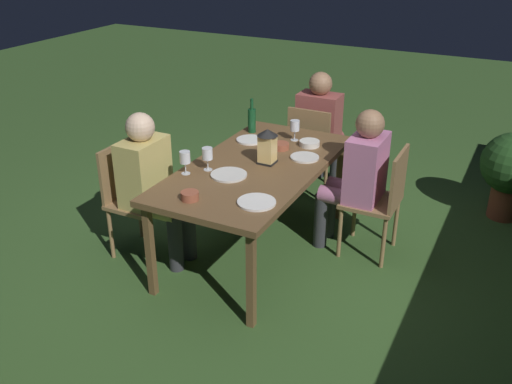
{
  "coord_description": "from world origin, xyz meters",
  "views": [
    {
      "loc": [
        3.43,
        1.74,
        2.37
      ],
      "look_at": [
        0.0,
        0.0,
        0.52
      ],
      "focal_mm": 39.85,
      "sensor_mm": 36.0,
      "label": 1
    }
  ],
  "objects_px": {
    "green_bottle_on_table": "(252,120)",
    "bowl_bread": "(309,143)",
    "bowl_salad": "(281,146)",
    "wine_glass_c": "(295,127)",
    "plate_d": "(305,157)",
    "person_in_rust": "(321,125)",
    "bowl_olives": "(190,195)",
    "chair_head_near": "(312,147)",
    "lantern_centerpiece": "(267,144)",
    "plate_b": "(229,175)",
    "plate_a": "(257,202)",
    "person_in_pink": "(357,174)",
    "chair_side_left_b": "(133,194)",
    "wine_glass_b": "(185,158)",
    "plate_c": "(250,140)",
    "dining_table": "(256,172)",
    "chair_side_right_a": "(381,197)",
    "potted_plant_by_hedge": "(512,168)",
    "wine_glass_a": "(207,155)",
    "person_in_mustard": "(152,181)"
  },
  "relations": [
    {
      "from": "chair_side_right_a",
      "to": "plate_b",
      "type": "relative_size",
      "value": 3.37
    },
    {
      "from": "person_in_pink",
      "to": "chair_head_near",
      "type": "bearing_deg",
      "value": -138.65
    },
    {
      "from": "chair_side_left_b",
      "to": "bowl_salad",
      "type": "xyz_separation_m",
      "value": [
        -0.78,
        0.87,
        0.28
      ]
    },
    {
      "from": "dining_table",
      "to": "chair_side_left_b",
      "type": "relative_size",
      "value": 2.06
    },
    {
      "from": "person_in_pink",
      "to": "wine_glass_b",
      "type": "height_order",
      "value": "person_in_pink"
    },
    {
      "from": "person_in_mustard",
      "to": "wine_glass_b",
      "type": "bearing_deg",
      "value": 97.08
    },
    {
      "from": "green_bottle_on_table",
      "to": "bowl_bread",
      "type": "relative_size",
      "value": 1.8
    },
    {
      "from": "lantern_centerpiece",
      "to": "plate_b",
      "type": "relative_size",
      "value": 1.03
    },
    {
      "from": "chair_head_near",
      "to": "person_in_rust",
      "type": "height_order",
      "value": "person_in_rust"
    },
    {
      "from": "green_bottle_on_table",
      "to": "chair_side_right_a",
      "type": "bearing_deg",
      "value": 79.71
    },
    {
      "from": "plate_c",
      "to": "bowl_salad",
      "type": "distance_m",
      "value": 0.3
    },
    {
      "from": "wine_glass_c",
      "to": "plate_d",
      "type": "relative_size",
      "value": 0.78
    },
    {
      "from": "plate_c",
      "to": "potted_plant_by_hedge",
      "type": "distance_m",
      "value": 2.24
    },
    {
      "from": "chair_side_left_b",
      "to": "wine_glass_b",
      "type": "bearing_deg",
      "value": 94.18
    },
    {
      "from": "person_in_mustard",
      "to": "plate_b",
      "type": "distance_m",
      "value": 0.6
    },
    {
      "from": "plate_d",
      "to": "person_in_rust",
      "type": "bearing_deg",
      "value": -165.68
    },
    {
      "from": "chair_side_right_a",
      "to": "plate_a",
      "type": "distance_m",
      "value": 1.14
    },
    {
      "from": "dining_table",
      "to": "wine_glass_b",
      "type": "height_order",
      "value": "wine_glass_b"
    },
    {
      "from": "bowl_bread",
      "to": "wine_glass_c",
      "type": "bearing_deg",
      "value": -111.91
    },
    {
      "from": "wine_glass_b",
      "to": "plate_b",
      "type": "distance_m",
      "value": 0.33
    },
    {
      "from": "dining_table",
      "to": "plate_d",
      "type": "xyz_separation_m",
      "value": [
        -0.28,
        0.27,
        0.06
      ]
    },
    {
      "from": "plate_d",
      "to": "bowl_bread",
      "type": "xyz_separation_m",
      "value": [
        -0.26,
        -0.07,
        0.02
      ]
    },
    {
      "from": "chair_side_left_b",
      "to": "plate_b",
      "type": "distance_m",
      "value": 0.82
    },
    {
      "from": "person_in_pink",
      "to": "dining_table",
      "type": "bearing_deg",
      "value": -58.28
    },
    {
      "from": "person_in_pink",
      "to": "green_bottle_on_table",
      "type": "distance_m",
      "value": 1.05
    },
    {
      "from": "green_bottle_on_table",
      "to": "person_in_pink",
      "type": "bearing_deg",
      "value": 77.77
    },
    {
      "from": "plate_b",
      "to": "plate_c",
      "type": "xyz_separation_m",
      "value": [
        -0.69,
        -0.19,
        0.0
      ]
    },
    {
      "from": "person_in_mustard",
      "to": "bowl_salad",
      "type": "bearing_deg",
      "value": 138.88
    },
    {
      "from": "bowl_salad",
      "to": "dining_table",
      "type": "bearing_deg",
      "value": -4.15
    },
    {
      "from": "person_in_pink",
      "to": "plate_c",
      "type": "height_order",
      "value": "person_in_pink"
    },
    {
      "from": "wine_glass_c",
      "to": "plate_a",
      "type": "height_order",
      "value": "wine_glass_c"
    },
    {
      "from": "plate_b",
      "to": "green_bottle_on_table",
      "type": "bearing_deg",
      "value": -162.86
    },
    {
      "from": "chair_side_right_a",
      "to": "lantern_centerpiece",
      "type": "relative_size",
      "value": 3.28
    },
    {
      "from": "person_in_mustard",
      "to": "bowl_salad",
      "type": "xyz_separation_m",
      "value": [
        -0.78,
        0.68,
        0.13
      ]
    },
    {
      "from": "dining_table",
      "to": "bowl_bread",
      "type": "bearing_deg",
      "value": 159.14
    },
    {
      "from": "lantern_centerpiece",
      "to": "plate_a",
      "type": "height_order",
      "value": "lantern_centerpiece"
    },
    {
      "from": "person_in_pink",
      "to": "person_in_rust",
      "type": "distance_m",
      "value": 1.14
    },
    {
      "from": "person_in_pink",
      "to": "bowl_olives",
      "type": "distance_m",
      "value": 1.36
    },
    {
      "from": "person_in_rust",
      "to": "bowl_olives",
      "type": "relative_size",
      "value": 9.82
    },
    {
      "from": "wine_glass_b",
      "to": "wine_glass_c",
      "type": "distance_m",
      "value": 1.06
    },
    {
      "from": "chair_head_near",
      "to": "wine_glass_c",
      "type": "bearing_deg",
      "value": 5.02
    },
    {
      "from": "person_in_rust",
      "to": "wine_glass_c",
      "type": "relative_size",
      "value": 6.8
    },
    {
      "from": "plate_a",
      "to": "plate_d",
      "type": "xyz_separation_m",
      "value": [
        -0.83,
        -0.02,
        0.0
      ]
    },
    {
      "from": "dining_table",
      "to": "lantern_centerpiece",
      "type": "height_order",
      "value": "lantern_centerpiece"
    },
    {
      "from": "green_bottle_on_table",
      "to": "bowl_salad",
      "type": "distance_m",
      "value": 0.46
    },
    {
      "from": "chair_side_right_a",
      "to": "wine_glass_a",
      "type": "bearing_deg",
      "value": -60.1
    },
    {
      "from": "wine_glass_c",
      "to": "plate_d",
      "type": "distance_m",
      "value": 0.41
    },
    {
      "from": "plate_c",
      "to": "person_in_rust",
      "type": "bearing_deg",
      "value": 163.6
    },
    {
      "from": "dining_table",
      "to": "bowl_bread",
      "type": "height_order",
      "value": "bowl_bread"
    },
    {
      "from": "chair_head_near",
      "to": "green_bottle_on_table",
      "type": "distance_m",
      "value": 0.73
    }
  ]
}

